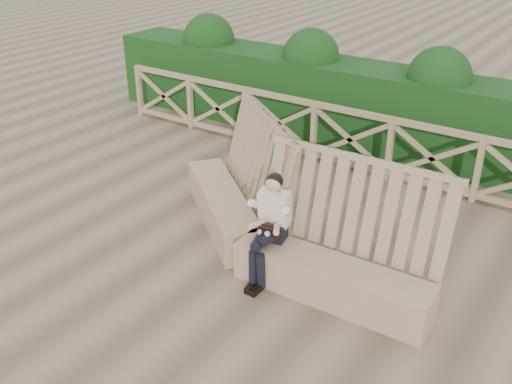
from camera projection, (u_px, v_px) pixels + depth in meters
The scene contains 5 objects.
ground at pixel (228, 261), 7.42m from camera, with size 60.00×60.00×0.00m, color brown.
bench at pixel (276, 227), 7.41m from camera, with size 4.40×2.12×1.62m.
woman at pixel (270, 223), 6.84m from camera, with size 0.41×0.80×1.36m.
guardrail at pixel (350, 139), 9.74m from camera, with size 10.10×0.09×1.10m.
hedge at pixel (380, 109), 10.53m from camera, with size 12.00×1.20×1.50m, color black.
Camera 1 is at (3.81, -4.90, 4.19)m, focal length 40.00 mm.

